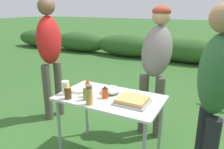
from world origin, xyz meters
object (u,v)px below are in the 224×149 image
object	(u,v)px
spice_jar	(89,95)
standing_person_in_navy_coat	(214,89)
mixing_bowl	(111,90)
standing_person_in_dark_puffer	(156,57)
mustard_bottle	(88,88)
standing_person_in_olive_jacket	(50,49)
beer_bottle	(68,92)
folding_table	(110,104)
plate_stack	(81,89)
food_tray	(132,101)
relish_jar	(86,94)
hot_sauce_bottle	(105,92)
paper_cup_stack	(66,88)

from	to	relation	value
spice_jar	standing_person_in_navy_coat	bearing A→B (deg)	11.21
mixing_bowl	standing_person_in_dark_puffer	size ratio (longest dim) A/B	0.13
mustard_bottle	standing_person_in_olive_jacket	bearing A→B (deg)	151.19
spice_jar	standing_person_in_dark_puffer	size ratio (longest dim) A/B	0.12
mixing_bowl	beer_bottle	size ratio (longest dim) A/B	1.39
folding_table	plate_stack	bearing A→B (deg)	178.42
food_tray	mustard_bottle	world-z (taller)	mustard_bottle
folding_table	mustard_bottle	size ratio (longest dim) A/B	5.86
folding_table	spice_jar	world-z (taller)	spice_jar
relish_jar	food_tray	bearing A→B (deg)	17.81
mixing_bowl	standing_person_in_navy_coat	size ratio (longest dim) A/B	0.13
plate_stack	standing_person_in_olive_jacket	world-z (taller)	standing_person_in_olive_jacket
hot_sauce_bottle	mustard_bottle	xyz separation A→B (m)	(-0.18, -0.05, 0.03)
food_tray	standing_person_in_olive_jacket	bearing A→B (deg)	161.61
beer_bottle	standing_person_in_dark_puffer	world-z (taller)	standing_person_in_dark_puffer
plate_stack	standing_person_in_dark_puffer	world-z (taller)	standing_person_in_dark_puffer
mixing_bowl	spice_jar	distance (m)	0.37
folding_table	mixing_bowl	distance (m)	0.16
beer_bottle	relish_jar	bearing A→B (deg)	17.95
standing_person_in_navy_coat	relish_jar	bearing A→B (deg)	-104.30
folding_table	standing_person_in_dark_puffer	bearing A→B (deg)	72.11
mixing_bowl	relish_jar	distance (m)	0.31
mustard_bottle	standing_person_in_navy_coat	bearing A→B (deg)	2.34
paper_cup_stack	hot_sauce_bottle	distance (m)	0.44
standing_person_in_dark_puffer	standing_person_in_olive_jacket	world-z (taller)	standing_person_in_olive_jacket
hot_sauce_bottle	beer_bottle	distance (m)	0.38
plate_stack	standing_person_in_dark_puffer	xyz separation A→B (m)	(0.62, 0.77, 0.28)
standing_person_in_olive_jacket	folding_table	bearing A→B (deg)	-98.64
plate_stack	mustard_bottle	bearing A→B (deg)	-33.35
folding_table	relish_jar	world-z (taller)	relish_jar
folding_table	standing_person_in_dark_puffer	distance (m)	0.90
beer_bottle	standing_person_in_olive_jacket	bearing A→B (deg)	140.98
beer_bottle	mixing_bowl	bearing A→B (deg)	46.89
paper_cup_stack	beer_bottle	bearing A→B (deg)	-39.98
spice_jar	standing_person_in_navy_coat	size ratio (longest dim) A/B	0.12
mustard_bottle	standing_person_in_olive_jacket	size ratio (longest dim) A/B	0.11
paper_cup_stack	spice_jar	xyz separation A→B (m)	(0.37, -0.10, 0.02)
folding_table	food_tray	world-z (taller)	food_tray
mixing_bowl	standing_person_in_navy_coat	distance (m)	1.06
paper_cup_stack	standing_person_in_navy_coat	distance (m)	1.46
mixing_bowl	standing_person_in_olive_jacket	world-z (taller)	standing_person_in_olive_jacket
relish_jar	standing_person_in_dark_puffer	distance (m)	1.08
folding_table	mustard_bottle	distance (m)	0.29
plate_stack	standing_person_in_olive_jacket	bearing A→B (deg)	152.08
beer_bottle	paper_cup_stack	bearing A→B (deg)	140.02
food_tray	beer_bottle	size ratio (longest dim) A/B	2.04
relish_jar	standing_person_in_navy_coat	world-z (taller)	standing_person_in_navy_coat
hot_sauce_bottle	standing_person_in_dark_puffer	distance (m)	0.91
folding_table	standing_person_in_navy_coat	distance (m)	1.04
mustard_bottle	spice_jar	world-z (taller)	spice_jar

